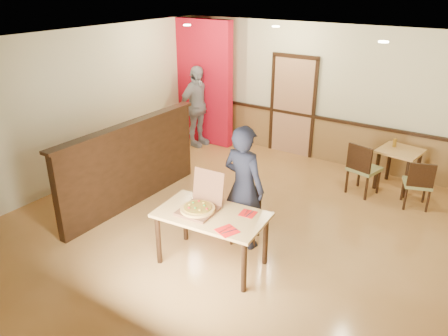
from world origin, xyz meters
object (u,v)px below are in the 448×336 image
Objects in this scene: passerby at (197,107)px; condiment at (395,143)px; side_chair_left at (362,167)px; side_table at (399,159)px; pizza_box at (200,206)px; diner_chair at (246,211)px; main_table at (212,221)px; side_chair_right at (418,183)px; diner at (244,187)px.

passerby is 11.49× the size of condiment.
side_table is at bearing -112.75° from side_chair_left.
passerby reaches higher than pizza_box.
diner_chair is 5.14× the size of condiment.
main_table is 0.25m from pizza_box.
main_table is at bearing -134.24° from passerby.
side_chair_right is (1.95, 3.19, -0.19)m from main_table.
side_chair_right is 5.41× the size of condiment.
main_table is at bearing 88.74° from diner.
side_chair_left is 0.78m from side_table.
side_chair_right is at bearing 52.88° from main_table.
side_table is at bearing -36.03° from condiment.
main_table is 1.90× the size of side_table.
diner is at bearing -97.27° from diner_chair.
side_table is at bearing -80.86° from passerby.
main_table is 4.13m from condiment.
diner_chair is 0.45× the size of diner.
condiment is (1.52, 3.92, -0.00)m from pizza_box.
side_table is at bearing 62.45° from pizza_box.
pizza_box reaches higher than side_chair_right.
diner is at bearing 76.98° from main_table.
passerby is at bearing 8.49° from side_chair_left.
passerby is at bearing -175.72° from condiment.
condiment is (4.28, 0.32, -0.09)m from passerby.
passerby is at bearing 118.76° from diner_chair.
pizza_box is (2.76, -3.60, -0.08)m from passerby.
main_table is 1.75× the size of side_chair_right.
side_chair_right is 1.01m from condiment.
pizza_box is at bearing 179.94° from main_table.
side_chair_left is at bearing 49.70° from diner_chair.
side_chair_right is 0.78m from side_table.
main_table is 4.64m from passerby.
diner_chair is 4.12m from passerby.
diner_chair is 0.85× the size of side_chair_left.
side_table is 0.31m from condiment.
side_table is at bearing 63.07° from main_table.
diner reaches higher than condiment.
pizza_box is at bearing 74.89° from diner.
side_table is 4.44m from passerby.
side_chair_left is 4.00m from passerby.
diner_chair is at bearing -72.70° from diner.
diner reaches higher than side_table.
main_table is at bearing -112.64° from diner_chair.
side_chair_left is 3.42m from pizza_box.
side_chair_left is (0.96, 2.38, 0.08)m from diner_chair.
side_chair_right reaches higher than diner_chair.
condiment is at bearing -105.01° from diner.
side_chair_right is at bearing -165.15° from side_chair_left.
side_chair_right is at bearing 33.15° from diner_chair.
side_chair_left is 0.53× the size of diner.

